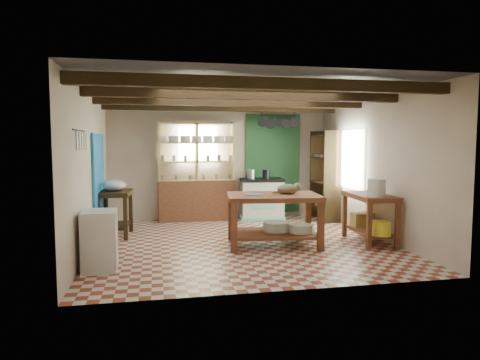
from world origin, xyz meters
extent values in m
cube|color=maroon|center=(0.00, 0.00, -0.01)|extent=(5.00, 5.00, 0.02)
cube|color=#48484D|center=(0.00, 0.00, 2.60)|extent=(5.00, 5.00, 0.02)
cube|color=beige|center=(0.00, 2.50, 1.30)|extent=(5.00, 0.04, 2.60)
cube|color=beige|center=(0.00, -2.50, 1.30)|extent=(5.00, 0.04, 2.60)
cube|color=beige|center=(-2.50, 0.00, 1.30)|extent=(0.04, 5.00, 2.60)
cube|color=beige|center=(2.50, 0.00, 1.30)|extent=(0.04, 5.00, 2.60)
cube|color=#352512|center=(0.00, 0.00, 2.48)|extent=(5.00, 3.80, 0.15)
cube|color=#176DB0|center=(-2.47, 0.90, 1.10)|extent=(0.04, 1.40, 1.60)
cube|color=#1D4A25|center=(1.25, 2.47, 1.25)|extent=(1.30, 0.04, 2.30)
cube|color=beige|center=(-0.50, 2.48, 1.70)|extent=(0.90, 0.02, 0.80)
cube|color=beige|center=(2.48, 1.00, 1.40)|extent=(0.02, 1.30, 1.20)
cube|color=black|center=(-2.44, -1.20, 1.78)|extent=(0.06, 0.90, 0.28)
cube|color=black|center=(1.25, 2.05, 2.18)|extent=(0.86, 0.12, 0.36)
cube|color=tan|center=(-0.55, 2.31, 1.10)|extent=(1.70, 0.34, 2.20)
cube|color=#352512|center=(2.28, 1.80, 1.00)|extent=(0.40, 0.86, 2.00)
cube|color=brown|center=(0.49, -0.31, 0.43)|extent=(1.65, 1.20, 0.87)
cube|color=beige|center=(0.90, 2.15, 0.46)|extent=(1.00, 0.72, 0.93)
cube|color=#352512|center=(-2.20, 0.97, 0.42)|extent=(0.64, 0.88, 0.85)
cube|color=silver|center=(-2.22, -1.19, 0.41)|extent=(0.47, 0.56, 0.82)
cube|color=brown|center=(2.18, -0.44, 0.43)|extent=(0.68, 1.23, 0.85)
ellipsoid|color=#948156|center=(0.75, -0.29, 0.95)|extent=(0.39, 0.30, 0.17)
cylinder|color=#AFAEB6|center=(0.14, -0.31, 0.88)|extent=(0.39, 0.39, 0.02)
cylinder|color=silver|center=(0.55, -0.26, 0.31)|extent=(0.50, 0.50, 0.16)
cylinder|color=silver|center=(0.93, -0.46, 0.30)|extent=(0.44, 0.44, 0.14)
cylinder|color=#AFAEB6|center=(0.65, 2.17, 1.03)|extent=(0.19, 0.19, 0.20)
cylinder|color=black|center=(1.00, 2.14, 1.03)|extent=(0.17, 0.17, 0.20)
ellipsoid|color=silver|center=(-2.20, 0.97, 0.95)|extent=(0.45, 0.45, 0.21)
cylinder|color=silver|center=(2.10, -0.79, 1.00)|extent=(0.31, 0.31, 0.29)
cube|color=#9E823F|center=(2.20, -0.14, 0.35)|extent=(0.37, 0.31, 0.25)
cylinder|color=yellow|center=(2.15, -0.89, 0.34)|extent=(0.34, 0.34, 0.23)
camera|label=1|loc=(-1.46, -7.20, 1.74)|focal=32.00mm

